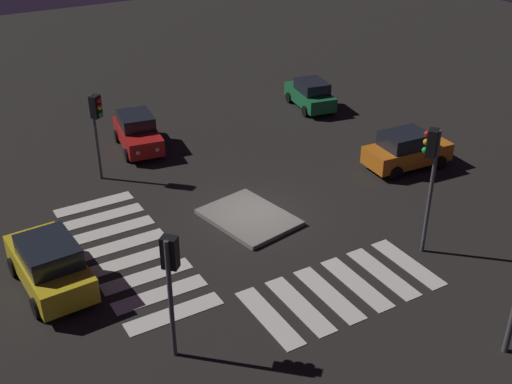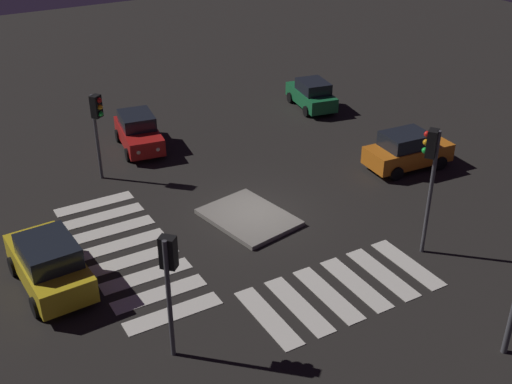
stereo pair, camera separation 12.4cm
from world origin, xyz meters
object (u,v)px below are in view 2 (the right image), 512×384
(traffic_light_east, at_px, (169,267))
(traffic_light_north, at_px, (431,162))
(car_red, at_px, (138,132))
(traffic_light_south, at_px, (97,116))
(car_green, at_px, (312,94))
(car_yellow, at_px, (49,263))
(traffic_island, at_px, (249,217))
(car_orange, at_px, (407,150))

(traffic_light_east, distance_m, traffic_light_north, 9.80)
(car_red, bearing_deg, traffic_light_south, -39.37)
(car_green, height_order, car_red, car_red)
(traffic_light_north, bearing_deg, car_yellow, 33.31)
(car_red, relative_size, car_yellow, 0.93)
(traffic_island, distance_m, traffic_light_south, 7.84)
(car_red, distance_m, car_yellow, 11.13)
(traffic_island, xyz_separation_m, car_yellow, (0.45, -7.80, 0.82))
(car_green, xyz_separation_m, traffic_light_south, (2.52, -12.78, 2.16))
(car_yellow, height_order, car_orange, car_yellow)
(car_yellow, distance_m, traffic_light_east, 5.82)
(car_green, relative_size, traffic_light_north, 0.81)
(traffic_light_north, bearing_deg, traffic_island, 4.42)
(car_red, height_order, car_yellow, car_yellow)
(car_green, bearing_deg, traffic_island, 144.23)
(traffic_island, height_order, traffic_light_north, traffic_light_north)
(traffic_light_east, distance_m, traffic_light_south, 11.75)
(car_yellow, distance_m, traffic_light_north, 13.17)
(car_red, height_order, traffic_light_east, traffic_light_east)
(traffic_light_south, bearing_deg, car_red, 97.11)
(traffic_light_south, relative_size, traffic_light_north, 0.82)
(car_red, height_order, traffic_light_north, traffic_light_north)
(traffic_island, bearing_deg, car_yellow, -86.73)
(car_orange, relative_size, traffic_light_north, 0.86)
(traffic_light_south, bearing_deg, traffic_light_north, 0.36)
(traffic_island, relative_size, car_red, 0.99)
(traffic_light_south, bearing_deg, car_yellow, -66.20)
(traffic_light_east, bearing_deg, car_green, 1.12)
(car_red, xyz_separation_m, traffic_light_north, (13.55, 5.52, 2.76))
(car_yellow, bearing_deg, traffic_light_north, -113.88)
(car_green, bearing_deg, car_red, 101.14)
(car_yellow, height_order, traffic_light_east, traffic_light_east)
(car_green, xyz_separation_m, traffic_light_north, (13.76, -4.73, 2.80))
(traffic_light_north, bearing_deg, car_orange, -74.02)
(car_green, relative_size, traffic_light_east, 0.98)
(car_green, distance_m, car_red, 10.25)
(car_green, height_order, traffic_light_south, traffic_light_south)
(car_yellow, bearing_deg, traffic_island, -89.94)
(car_orange, height_order, traffic_light_east, traffic_light_east)
(car_green, distance_m, traffic_light_south, 13.21)
(traffic_island, xyz_separation_m, car_green, (-8.77, 8.99, 0.70))
(traffic_island, xyz_separation_m, car_orange, (-0.41, 8.48, 0.76))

